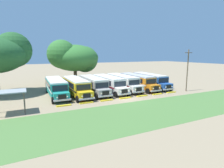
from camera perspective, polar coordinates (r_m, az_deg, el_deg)
name	(u,v)px	position (r m, az deg, el deg)	size (l,w,h in m)	color
ground_plane	(125,98)	(28.80, 4.15, -4.54)	(220.00, 220.00, 0.00)	#937F60
foreground_grass_strip	(153,111)	(23.24, 12.97, -8.21)	(80.00, 9.37, 0.01)	#4C7538
parked_bus_slot_0	(56,87)	(31.51, -17.25, -0.79)	(2.86, 10.86, 2.82)	teal
parked_bus_slot_1	(76,86)	(31.36, -11.31, -0.59)	(2.74, 10.85, 2.82)	yellow
parked_bus_slot_2	(93,84)	(32.65, -6.03, -0.06)	(2.77, 10.85, 2.82)	#9E9993
parked_bus_slot_3	(109,83)	(33.73, -1.10, 0.30)	(2.94, 10.87, 2.82)	silver
parked_bus_slot_4	(123,82)	(35.50, 3.34, 0.75)	(2.77, 10.85, 2.82)	silver
parked_bus_slot_5	(137,81)	(36.74, 7.98, 0.97)	(2.89, 10.86, 2.82)	orange
parked_bus_slot_6	(150,80)	(38.67, 11.85, 1.29)	(2.88, 10.86, 2.82)	#23519E
curb_wheelstop_0	(64,106)	(25.40, -14.99, -6.60)	(2.00, 0.36, 0.15)	yellow
curb_wheelstop_1	(87,103)	(26.16, -8.06, -5.89)	(2.00, 0.36, 0.15)	yellow
curb_wheelstop_2	(107,100)	(27.28, -1.62, -5.16)	(2.00, 0.36, 0.15)	yellow
curb_wheelstop_3	(125,98)	(28.71, 4.23, -4.43)	(2.00, 0.36, 0.15)	yellow
curb_wheelstop_4	(142,96)	(30.42, 9.47, -3.74)	(2.00, 0.36, 0.15)	yellow
curb_wheelstop_5	(157,94)	(32.35, 14.10, -3.10)	(2.00, 0.36, 0.15)	yellow
curb_wheelstop_6	(171,92)	(34.48, 18.19, -2.52)	(2.00, 0.36, 0.15)	yellow
broad_shade_tree	(74,57)	(45.06, -11.91, 8.21)	(12.69, 12.26, 10.15)	brown
utility_pole	(187,69)	(36.52, 22.75, 4.32)	(1.80, 0.20, 7.78)	brown
waiting_shelter	(9,93)	(24.16, -29.71, -2.57)	(3.60, 2.60, 2.72)	brown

